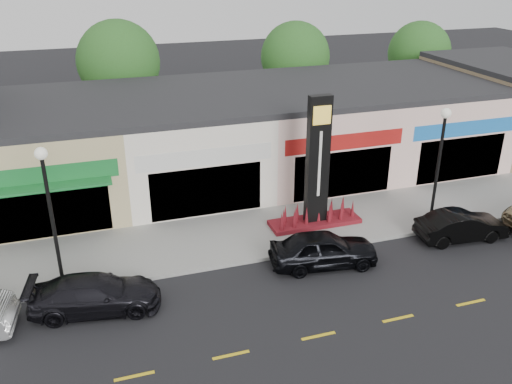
% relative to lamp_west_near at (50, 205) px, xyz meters
% --- Properties ---
extents(ground, '(120.00, 120.00, 0.00)m').
position_rel_lamp_west_near_xyz_m(ground, '(8.00, -2.50, -3.48)').
color(ground, black).
rests_on(ground, ground).
extents(sidewalk, '(52.00, 4.30, 0.15)m').
position_rel_lamp_west_near_xyz_m(sidewalk, '(8.00, 1.85, -3.40)').
color(sidewalk, gray).
rests_on(sidewalk, ground).
extents(curb, '(52.00, 0.20, 0.15)m').
position_rel_lamp_west_near_xyz_m(curb, '(8.00, -0.40, -3.40)').
color(curb, gray).
rests_on(curb, ground).
extents(shop_beige, '(7.00, 10.85, 4.80)m').
position_rel_lamp_west_near_xyz_m(shop_beige, '(-0.50, 8.96, -1.08)').
color(shop_beige, '#C6B97E').
rests_on(shop_beige, ground).
extents(shop_cream, '(7.00, 10.01, 4.80)m').
position_rel_lamp_west_near_xyz_m(shop_cream, '(6.50, 8.97, -1.08)').
color(shop_cream, white).
rests_on(shop_cream, ground).
extents(shop_pink_w, '(7.00, 10.01, 4.80)m').
position_rel_lamp_west_near_xyz_m(shop_pink_w, '(13.50, 8.97, -1.08)').
color(shop_pink_w, beige).
rests_on(shop_pink_w, ground).
extents(shop_pink_e, '(7.00, 10.01, 4.80)m').
position_rel_lamp_west_near_xyz_m(shop_pink_e, '(20.50, 8.97, -1.08)').
color(shop_pink_e, beige).
rests_on(shop_pink_e, ground).
extents(shop_tan, '(7.00, 10.01, 5.30)m').
position_rel_lamp_west_near_xyz_m(shop_tan, '(27.50, 8.98, -0.83)').
color(shop_tan, olive).
rests_on(shop_tan, ground).
extents(tree_rear_west, '(5.20, 5.20, 7.83)m').
position_rel_lamp_west_near_xyz_m(tree_rear_west, '(4.00, 17.00, 1.74)').
color(tree_rear_west, '#382619').
rests_on(tree_rear_west, ground).
extents(tree_rear_mid, '(4.80, 4.80, 7.29)m').
position_rel_lamp_west_near_xyz_m(tree_rear_mid, '(16.00, 17.00, 1.41)').
color(tree_rear_mid, '#382619').
rests_on(tree_rear_mid, ground).
extents(tree_rear_east, '(4.60, 4.60, 6.94)m').
position_rel_lamp_west_near_xyz_m(tree_rear_east, '(26.00, 17.00, 1.15)').
color(tree_rear_east, '#382619').
rests_on(tree_rear_east, ground).
extents(lamp_west_near, '(0.44, 0.44, 5.47)m').
position_rel_lamp_west_near_xyz_m(lamp_west_near, '(0.00, 0.00, 0.00)').
color(lamp_west_near, black).
rests_on(lamp_west_near, sidewalk).
extents(lamp_east_near, '(0.44, 0.44, 5.47)m').
position_rel_lamp_west_near_xyz_m(lamp_east_near, '(16.00, 0.00, 0.00)').
color(lamp_east_near, black).
rests_on(lamp_east_near, sidewalk).
extents(pylon_sign, '(4.20, 1.30, 6.00)m').
position_rel_lamp_west_near_xyz_m(pylon_sign, '(11.00, 1.70, -1.20)').
color(pylon_sign, '#5D0F1C').
rests_on(pylon_sign, sidewalk).
extents(car_dark_sedan, '(2.48, 4.74, 1.31)m').
position_rel_lamp_west_near_xyz_m(car_dark_sedan, '(1.12, -1.75, -2.82)').
color(car_dark_sedan, black).
rests_on(car_dark_sedan, ground).
extents(car_black_sedan, '(2.30, 4.51, 1.47)m').
position_rel_lamp_west_near_xyz_m(car_black_sedan, '(9.97, -1.48, -2.74)').
color(car_black_sedan, black).
rests_on(car_black_sedan, ground).
extents(car_black_conv, '(1.73, 4.07, 1.31)m').
position_rel_lamp_west_near_xyz_m(car_black_conv, '(16.59, -1.38, -2.82)').
color(car_black_conv, black).
rests_on(car_black_conv, ground).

